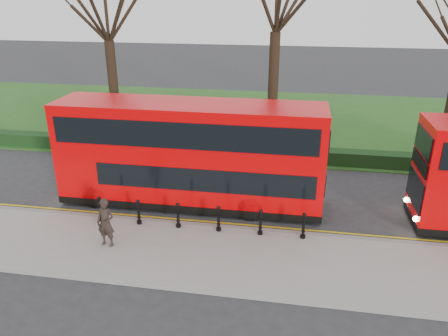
# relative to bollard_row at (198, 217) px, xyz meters

# --- Properties ---
(ground) EXTENTS (120.00, 120.00, 0.00)m
(ground) POSITION_rel_bollard_row_xyz_m (0.02, 1.35, -0.65)
(ground) COLOR #28282B
(ground) RESTS_ON ground
(pavement) EXTENTS (60.00, 4.00, 0.15)m
(pavement) POSITION_rel_bollard_row_xyz_m (0.02, -1.65, -0.57)
(pavement) COLOR gray
(pavement) RESTS_ON ground
(kerb) EXTENTS (60.00, 0.25, 0.16)m
(kerb) POSITION_rel_bollard_row_xyz_m (0.02, 0.35, -0.57)
(kerb) COLOR slate
(kerb) RESTS_ON ground
(grass_verge) EXTENTS (60.00, 18.00, 0.06)m
(grass_verge) POSITION_rel_bollard_row_xyz_m (0.02, 16.35, -0.62)
(grass_verge) COLOR #23521B
(grass_verge) RESTS_ON ground
(hedge) EXTENTS (60.00, 0.90, 0.80)m
(hedge) POSITION_rel_bollard_row_xyz_m (0.02, 8.15, -0.25)
(hedge) COLOR black
(hedge) RESTS_ON ground
(yellow_line_outer) EXTENTS (60.00, 0.10, 0.01)m
(yellow_line_outer) POSITION_rel_bollard_row_xyz_m (0.02, 0.65, -0.64)
(yellow_line_outer) COLOR yellow
(yellow_line_outer) RESTS_ON ground
(yellow_line_inner) EXTENTS (60.00, 0.10, 0.01)m
(yellow_line_inner) POSITION_rel_bollard_row_xyz_m (0.02, 0.85, -0.64)
(yellow_line_inner) COLOR yellow
(yellow_line_inner) RESTS_ON ground
(tree_left) EXTENTS (6.85, 6.85, 10.70)m
(tree_left) POSITION_rel_bollard_row_xyz_m (-7.98, 11.35, 7.12)
(tree_left) COLOR black
(tree_left) RESTS_ON ground
(bollard_row) EXTENTS (8.16, 0.15, 1.00)m
(bollard_row) POSITION_rel_bollard_row_xyz_m (0.00, 0.00, 0.00)
(bollard_row) COLOR black
(bollard_row) RESTS_ON pavement
(bus_lead) EXTENTS (11.26, 2.58, 4.48)m
(bus_lead) POSITION_rel_bollard_row_xyz_m (-0.88, 2.44, 1.61)
(bus_lead) COLOR #D50104
(bus_lead) RESTS_ON ground
(pedestrian) EXTENTS (0.71, 0.51, 1.82)m
(pedestrian) POSITION_rel_bollard_row_xyz_m (-2.99, -1.67, 0.41)
(pedestrian) COLOR black
(pedestrian) RESTS_ON pavement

